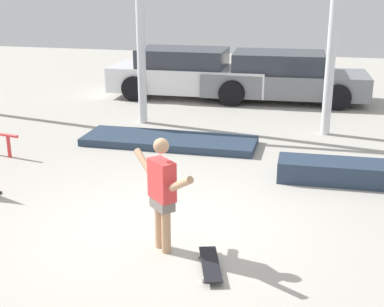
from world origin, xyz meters
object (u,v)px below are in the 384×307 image
(grind_box, at_px, (354,173))
(parked_car_grey, at_px, (283,77))
(parked_car_white, at_px, (187,73))
(skateboarder, at_px, (162,190))
(manual_pad, at_px, (169,141))
(skateboard, at_px, (210,264))

(grind_box, xyz_separation_m, parked_car_grey, (-1.69, 6.16, 0.48))
(grind_box, distance_m, parked_car_grey, 6.40)
(grind_box, distance_m, parked_car_white, 7.48)
(parked_car_grey, bearing_deg, grind_box, -78.26)
(parked_car_grey, bearing_deg, parked_car_white, 179.29)
(grind_box, bearing_deg, parked_car_white, 126.16)
(skateboarder, xyz_separation_m, manual_pad, (-1.17, 4.39, -0.74))
(skateboard, height_order, parked_car_grey, parked_car_grey)
(skateboarder, xyz_separation_m, parked_car_grey, (0.77, 9.16, -0.15))
(skateboard, bearing_deg, manual_pad, -175.74)
(parked_car_white, bearing_deg, skateboarder, -79.02)
(manual_pad, bearing_deg, parked_car_grey, 67.91)
(parked_car_white, height_order, parked_car_grey, parked_car_white)
(skateboard, xyz_separation_m, parked_car_white, (-2.63, 9.36, 0.62))
(parked_car_grey, bearing_deg, skateboard, -94.09)
(skateboard, relative_size, grind_box, 0.34)
(parked_car_white, bearing_deg, manual_pad, -81.68)
(skateboard, height_order, manual_pad, manual_pad)
(parked_car_white, bearing_deg, skateboard, -75.48)
(manual_pad, bearing_deg, skateboard, -68.55)
(grind_box, height_order, parked_car_white, parked_car_white)
(skateboard, relative_size, manual_pad, 0.24)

